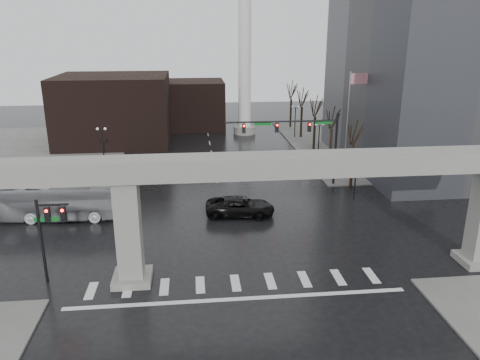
# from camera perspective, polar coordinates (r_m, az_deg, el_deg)

# --- Properties ---
(ground) EXTENTS (160.00, 160.00, 0.00)m
(ground) POSITION_cam_1_polar(r_m,az_deg,el_deg) (33.49, -0.72, -11.57)
(ground) COLOR black
(ground) RESTS_ON ground
(sidewalk_ne) EXTENTS (28.00, 36.00, 0.15)m
(sidewalk_ne) POSITION_cam_1_polar(r_m,az_deg,el_deg) (72.91, 17.34, 4.17)
(sidewalk_ne) COLOR slate
(sidewalk_ne) RESTS_ON ground
(sidewalk_nw) EXTENTS (28.00, 36.00, 0.15)m
(sidewalk_nw) POSITION_cam_1_polar(r_m,az_deg,el_deg) (71.00, -25.06, 2.92)
(sidewalk_nw) COLOR slate
(sidewalk_nw) RESTS_ON ground
(elevated_guideway) EXTENTS (48.00, 2.60, 8.70)m
(elevated_guideway) POSITION_cam_1_polar(r_m,az_deg,el_deg) (30.81, 1.57, -0.25)
(elevated_guideway) COLOR gray
(elevated_guideway) RESTS_ON ground
(building_far_left) EXTENTS (16.00, 14.00, 10.00)m
(building_far_left) POSITION_cam_1_polar(r_m,az_deg,el_deg) (72.82, -15.07, 8.32)
(building_far_left) COLOR black
(building_far_left) RESTS_ON ground
(building_far_mid) EXTENTS (10.00, 10.00, 8.00)m
(building_far_mid) POSITION_cam_1_polar(r_m,az_deg,el_deg) (81.96, -5.56, 9.16)
(building_far_mid) COLOR black
(building_far_mid) RESTS_ON ground
(smokestack) EXTENTS (3.60, 3.60, 30.00)m
(smokestack) POSITION_cam_1_polar(r_m,az_deg,el_deg) (75.56, 0.58, 15.63)
(smokestack) COLOR white
(smokestack) RESTS_ON ground
(signal_mast_arm) EXTENTS (12.12, 0.43, 8.00)m
(signal_mast_arm) POSITION_cam_1_polar(r_m,az_deg,el_deg) (50.34, 7.53, 5.60)
(signal_mast_arm) COLOR black
(signal_mast_arm) RESTS_ON ground
(signal_left_pole) EXTENTS (2.30, 0.30, 6.00)m
(signal_left_pole) POSITION_cam_1_polar(r_m,az_deg,el_deg) (33.44, -22.33, -5.30)
(signal_left_pole) COLOR black
(signal_left_pole) RESTS_ON ground
(flagpole_assembly) EXTENTS (2.06, 0.12, 12.00)m
(flagpole_assembly) POSITION_cam_1_polar(r_m,az_deg,el_deg) (54.80, 13.31, 8.10)
(flagpole_assembly) COLOR silver
(flagpole_assembly) RESTS_ON ground
(lamp_right_0) EXTENTS (1.22, 0.32, 5.11)m
(lamp_right_0) POSITION_cam_1_polar(r_m,az_deg,el_deg) (47.75, 14.00, 1.61)
(lamp_right_0) COLOR black
(lamp_right_0) RESTS_ON ground
(lamp_right_1) EXTENTS (1.22, 0.32, 5.11)m
(lamp_right_1) POSITION_cam_1_polar(r_m,az_deg,el_deg) (60.66, 9.61, 5.35)
(lamp_right_1) COLOR black
(lamp_right_1) RESTS_ON ground
(lamp_right_2) EXTENTS (1.22, 0.32, 5.11)m
(lamp_right_2) POSITION_cam_1_polar(r_m,az_deg,el_deg) (73.97, 6.75, 7.75)
(lamp_right_2) COLOR black
(lamp_right_2) RESTS_ON ground
(lamp_left_0) EXTENTS (1.22, 0.32, 5.11)m
(lamp_left_0) POSITION_cam_1_polar(r_m,az_deg,el_deg) (46.23, -19.33, 0.58)
(lamp_left_0) COLOR black
(lamp_left_0) RESTS_ON ground
(lamp_left_1) EXTENTS (1.22, 0.32, 5.11)m
(lamp_left_1) POSITION_cam_1_polar(r_m,az_deg,el_deg) (59.48, -16.43, 4.61)
(lamp_left_1) COLOR black
(lamp_left_1) RESTS_ON ground
(lamp_left_2) EXTENTS (1.22, 0.32, 5.11)m
(lamp_left_2) POSITION_cam_1_polar(r_m,az_deg,el_deg) (73.00, -14.58, 7.16)
(lamp_left_2) COLOR black
(lamp_left_2) RESTS_ON ground
(tree_right_0) EXTENTS (1.09, 1.58, 7.50)m
(tree_right_0) POSITION_cam_1_polar(r_m,az_deg,el_deg) (51.91, 13.55, 2.16)
(tree_right_0) COLOR black
(tree_right_0) RESTS_ON ground
(tree_right_1) EXTENTS (1.09, 1.61, 7.67)m
(tree_right_1) POSITION_cam_1_polar(r_m,az_deg,el_deg) (59.23, 11.05, 4.34)
(tree_right_1) COLOR black
(tree_right_1) RESTS_ON ground
(tree_right_2) EXTENTS (1.10, 1.63, 7.85)m
(tree_right_2) POSITION_cam_1_polar(r_m,az_deg,el_deg) (66.72, 9.09, 6.03)
(tree_right_2) COLOR black
(tree_right_2) RESTS_ON ground
(tree_right_3) EXTENTS (1.11, 1.66, 8.02)m
(tree_right_3) POSITION_cam_1_polar(r_m,az_deg,el_deg) (74.31, 7.52, 7.38)
(tree_right_3) COLOR black
(tree_right_3) RESTS_ON ground
(tree_right_4) EXTENTS (1.12, 1.69, 8.19)m
(tree_right_4) POSITION_cam_1_polar(r_m,az_deg,el_deg) (81.98, 6.23, 8.47)
(tree_right_4) COLOR black
(tree_right_4) RESTS_ON ground
(pickup_truck) EXTENTS (6.62, 3.64, 1.76)m
(pickup_truck) POSITION_cam_1_polar(r_m,az_deg,el_deg) (43.11, 0.02, -3.26)
(pickup_truck) COLOR black
(pickup_truck) RESTS_ON ground
(city_bus) EXTENTS (12.34, 3.53, 3.40)m
(city_bus) POSITION_cam_1_polar(r_m,az_deg,el_deg) (45.22, -21.01, -2.37)
(city_bus) COLOR #ADADB2
(city_bus) RESTS_ON ground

